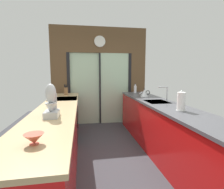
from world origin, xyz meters
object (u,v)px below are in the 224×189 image
(knife_block, at_px, (66,91))
(kettle, at_px, (144,93))
(paper_towel_roll, at_px, (181,102))
(soap_bottle, at_px, (135,89))
(oven_range, at_px, (64,120))
(stand_mixer, at_px, (51,104))
(mixing_bowl, at_px, (34,139))

(knife_block, bearing_deg, kettle, -18.81)
(kettle, bearing_deg, paper_towel_roll, -90.07)
(knife_block, relative_size, soap_bottle, 1.06)
(oven_range, height_order, knife_block, knife_block)
(stand_mixer, relative_size, soap_bottle, 1.69)
(stand_mixer, relative_size, kettle, 1.65)
(mixing_bowl, relative_size, paper_towel_roll, 0.51)
(mixing_bowl, distance_m, soap_bottle, 3.55)
(kettle, relative_size, paper_towel_roll, 0.85)
(oven_range, bearing_deg, soap_bottle, 20.47)
(oven_range, bearing_deg, paper_towel_roll, -40.08)
(mixing_bowl, relative_size, knife_block, 0.59)
(oven_range, relative_size, mixing_bowl, 5.96)
(kettle, distance_m, soap_bottle, 0.68)
(knife_block, xyz_separation_m, stand_mixer, (0.00, -2.15, 0.06))
(paper_towel_roll, bearing_deg, kettle, 89.93)
(soap_bottle, bearing_deg, kettle, -89.85)
(oven_range, bearing_deg, kettle, -0.27)
(kettle, distance_m, paper_towel_roll, 1.51)
(oven_range, relative_size, paper_towel_roll, 3.05)
(stand_mixer, xyz_separation_m, soap_bottle, (1.78, 2.22, -0.06))
(oven_range, xyz_separation_m, paper_towel_roll, (1.80, -1.51, 0.60))
(mixing_bowl, height_order, kettle, kettle)
(oven_range, distance_m, soap_bottle, 2.00)
(oven_range, relative_size, stand_mixer, 2.19)
(knife_block, relative_size, kettle, 1.03)
(knife_block, relative_size, paper_towel_roll, 0.87)
(knife_block, height_order, kettle, knife_block)
(paper_towel_roll, bearing_deg, stand_mixer, -178.88)
(knife_block, distance_m, stand_mixer, 2.15)
(mixing_bowl, relative_size, stand_mixer, 0.37)
(mixing_bowl, height_order, knife_block, knife_block)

